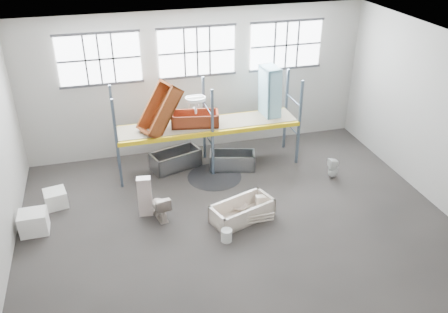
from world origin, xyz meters
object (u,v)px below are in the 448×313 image
object	(u,v)px
toilet_beige	(160,206)
toilet_white	(333,168)
cistern_tall	(145,196)
bucket	(227,235)
carton_near	(34,222)
bathtub_beige	(242,211)
blue_tub_upright	(270,92)
steel_tub_right	(232,160)
steel_tub_left	(176,159)
rust_tub_flat	(195,119)

from	to	relation	value
toilet_beige	toilet_white	distance (m)	5.86
cistern_tall	bucket	size ratio (longest dim) A/B	3.48
bucket	carton_near	distance (m)	5.30
toilet_beige	carton_near	xyz separation A→B (m)	(-3.44, 0.28, -0.08)
toilet_white	bucket	size ratio (longest dim) A/B	2.00
bathtub_beige	blue_tub_upright	distance (m)	4.50
bathtub_beige	cistern_tall	distance (m)	2.81
toilet_beige	blue_tub_upright	size ratio (longest dim) A/B	0.45
toilet_beige	steel_tub_right	size ratio (longest dim) A/B	0.52
carton_near	bathtub_beige	bearing A→B (deg)	-9.13
steel_tub_right	bucket	size ratio (longest dim) A/B	4.34
bathtub_beige	toilet_beige	bearing A→B (deg)	145.27
bathtub_beige	steel_tub_left	bearing A→B (deg)	91.99
steel_tub_right	blue_tub_upright	world-z (taller)	blue_tub_upright
toilet_white	bucket	world-z (taller)	toilet_white
toilet_beige	toilet_white	xyz separation A→B (m)	(5.81, 0.75, -0.05)
steel_tub_left	steel_tub_right	bearing A→B (deg)	-15.85
bathtub_beige	rust_tub_flat	distance (m)	3.65
bathtub_beige	toilet_white	size ratio (longest dim) A/B	2.56
steel_tub_right	rust_tub_flat	xyz separation A→B (m)	(-1.19, 0.34, 1.54)
bathtub_beige	blue_tub_upright	world-z (taller)	blue_tub_upright
steel_tub_right	toilet_white	bearing A→B (deg)	-26.70
steel_tub_left	carton_near	xyz separation A→B (m)	(-4.38, -2.51, 0.01)
toilet_beige	bucket	distance (m)	2.17
steel_tub_left	carton_near	world-z (taller)	carton_near
toilet_white	rust_tub_flat	world-z (taller)	rust_tub_flat
steel_tub_left	blue_tub_upright	bearing A→B (deg)	-0.12
steel_tub_left	rust_tub_flat	distance (m)	1.67
bathtub_beige	steel_tub_right	size ratio (longest dim) A/B	1.18
rust_tub_flat	bucket	distance (m)	4.41
toilet_beige	bucket	size ratio (longest dim) A/B	2.26
blue_tub_upright	bucket	world-z (taller)	blue_tub_upright
bucket	carton_near	world-z (taller)	carton_near
cistern_tall	rust_tub_flat	distance (m)	3.27
cistern_tall	steel_tub_left	distance (m)	2.83
rust_tub_flat	bucket	world-z (taller)	rust_tub_flat
rust_tub_flat	bucket	xyz separation A→B (m)	(-0.06, -4.10, -1.64)
bathtub_beige	bucket	distance (m)	1.11
rust_tub_flat	blue_tub_upright	distance (m)	2.70
toilet_beige	toilet_white	bearing A→B (deg)	175.18
toilet_beige	toilet_white	size ratio (longest dim) A/B	1.13
toilet_white	rust_tub_flat	size ratio (longest dim) A/B	0.46
bathtub_beige	steel_tub_left	world-z (taller)	steel_tub_left
cistern_tall	steel_tub_right	bearing A→B (deg)	39.85
blue_tub_upright	toilet_white	bearing A→B (deg)	-52.48
cistern_tall	rust_tub_flat	world-z (taller)	rust_tub_flat
bathtub_beige	toilet_white	xyz separation A→B (m)	(3.56, 1.39, 0.09)
carton_near	rust_tub_flat	bearing A→B (deg)	24.66
bucket	toilet_beige	bearing A→B (deg)	136.06
steel_tub_right	rust_tub_flat	size ratio (longest dim) A/B	1.00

